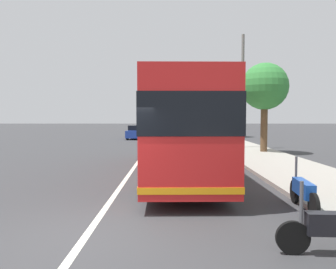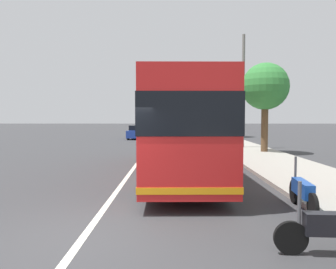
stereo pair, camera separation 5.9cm
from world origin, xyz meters
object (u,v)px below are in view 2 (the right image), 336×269
car_far_distant (172,126)px  roadside_tree_mid_block (265,87)px  coach_bus (179,125)px  utility_pole (243,92)px  car_behind_bus (177,134)px  motorcycle_mid_row (302,192)px  roadside_tree_far_block (220,91)px  car_oncoming (138,132)px

car_far_distant → roadside_tree_mid_block: (-34.47, -5.63, 3.41)m
coach_bus → utility_pole: utility_pole is taller
car_far_distant → utility_pole: utility_pole is taller
coach_bus → car_behind_bus: size_ratio=2.86×
coach_bus → motorcycle_mid_row: bearing=-152.2°
car_behind_bus → roadside_tree_far_block: bearing=-34.6°
roadside_tree_mid_block → car_behind_bus: bearing=27.9°
coach_bus → car_far_distant: size_ratio=2.40×
coach_bus → roadside_tree_far_block: 24.64m
roadside_tree_mid_block → roadside_tree_far_block: 16.77m
car_behind_bus → utility_pole: 8.92m
coach_bus → motorcycle_mid_row: 6.14m
coach_bus → car_oncoming: 21.21m
motorcycle_mid_row → car_far_distant: size_ratio=0.44×
motorcycle_mid_row → car_behind_bus: car_behind_bus is taller
motorcycle_mid_row → roadside_tree_mid_block: bearing=-6.4°
car_oncoming → roadside_tree_far_block: size_ratio=0.58×
utility_pole → roadside_tree_far_block: bearing=-1.6°
roadside_tree_far_block → utility_pole: utility_pole is taller
roadside_tree_far_block → roadside_tree_mid_block: bearing=-179.0°
car_oncoming → utility_pole: 14.15m
car_far_distant → roadside_tree_mid_block: roadside_tree_mid_block is taller
car_far_distant → roadside_tree_mid_block: size_ratio=0.85×
car_behind_bus → car_oncoming: size_ratio=0.95×
car_far_distant → motorcycle_mid_row: bearing=179.2°
car_oncoming → utility_pole: utility_pole is taller
coach_bus → roadside_tree_far_block: (23.85, -5.22, 3.34)m
car_behind_bus → utility_pole: size_ratio=0.50×
coach_bus → car_far_distant: coach_bus is taller
car_far_distant → roadside_tree_mid_block: bearing=-175.2°
utility_pole → car_oncoming: bearing=38.6°
coach_bus → car_behind_bus: (17.01, -0.29, -1.27)m
roadside_tree_far_block → car_behind_bus: bearing=144.2°
car_behind_bus → car_far_distant: car_far_distant is taller
utility_pole → coach_bus: bearing=154.5°
roadside_tree_mid_block → car_far_distant: bearing=9.3°
motorcycle_mid_row → roadside_tree_far_block: size_ratio=0.29×
car_oncoming → car_far_distant: size_ratio=0.89×
motorcycle_mid_row → roadside_tree_far_block: (29.07, -2.35, 4.84)m
motorcycle_mid_row → car_far_distant: 46.91m
coach_bus → car_oncoming: size_ratio=2.71×
roadside_tree_mid_block → utility_pole: (2.98, 0.70, -0.07)m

